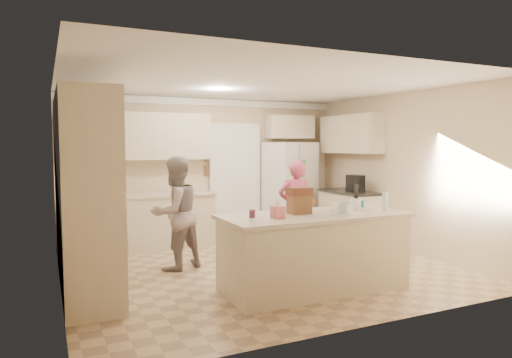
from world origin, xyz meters
name	(u,v)px	position (x,y,z in m)	size (l,w,h in m)	color
floor	(260,269)	(0.00, 0.00, -0.01)	(5.20, 4.60, 0.02)	tan
ceiling	(260,83)	(0.00, 0.00, 2.61)	(5.20, 4.60, 0.02)	white
wall_back	(207,169)	(0.00, 2.31, 1.30)	(5.20, 0.02, 2.60)	beige
wall_front	(366,193)	(0.00, -2.31, 1.30)	(5.20, 0.02, 2.60)	beige
wall_left	(57,184)	(-2.61, 0.00, 1.30)	(0.02, 4.60, 2.60)	beige
wall_right	(404,173)	(2.61, 0.00, 1.30)	(0.02, 4.60, 2.60)	beige
crown_back	(207,102)	(0.00, 2.26, 2.53)	(5.20, 0.08, 0.12)	white
pantry_bank	(84,192)	(-2.30, 0.20, 1.18)	(0.60, 2.60, 2.35)	beige
back_base_cab	(149,222)	(-1.15, 2.00, 0.44)	(2.20, 0.60, 0.88)	beige
back_countertop	(148,195)	(-1.15, 1.99, 0.90)	(2.24, 0.63, 0.04)	beige
back_upper_cab	(146,136)	(-1.15, 2.12, 1.90)	(2.20, 0.35, 0.80)	beige
doorway_opening	(235,182)	(0.55, 2.28, 1.05)	(0.90, 0.06, 2.10)	black
doorway_casing	(235,182)	(0.55, 2.24, 1.05)	(1.02, 0.03, 2.22)	white
wall_frame_upper	(208,156)	(0.02, 2.27, 1.55)	(0.15, 0.02, 0.20)	olive
wall_frame_lower	(208,170)	(0.02, 2.27, 1.28)	(0.15, 0.02, 0.20)	olive
refrigerator	(290,188)	(1.62, 2.04, 0.90)	(0.90, 0.70, 1.80)	white
fridge_seam	(299,190)	(1.62, 1.69, 0.90)	(0.01, 0.02, 1.78)	gray
fridge_dispenser	(289,177)	(1.40, 1.68, 1.15)	(0.22, 0.03, 0.35)	black
fridge_handle_l	(297,182)	(1.57, 1.67, 1.05)	(0.02, 0.02, 0.85)	silver
fridge_handle_r	(302,182)	(1.67, 1.67, 1.05)	(0.02, 0.02, 0.85)	silver
over_fridge_cab	(289,127)	(1.65, 2.12, 2.10)	(0.95, 0.35, 0.45)	beige
right_base_cab	(350,217)	(2.30, 1.00, 0.44)	(0.60, 1.20, 0.88)	beige
right_countertop	(350,192)	(2.29, 1.00, 0.90)	(0.63, 1.24, 0.04)	#2D2B28
right_upper_cab	(350,134)	(2.43, 1.20, 1.95)	(0.35, 1.50, 0.70)	beige
coffee_maker	(355,184)	(2.25, 0.80, 1.07)	(0.22, 0.28, 0.30)	black
island_base	(314,253)	(0.20, -1.10, 0.44)	(2.20, 0.90, 0.88)	beige
island_top	(314,216)	(0.20, -1.10, 0.90)	(2.28, 0.96, 0.05)	beige
utensil_crock	(356,204)	(0.85, -1.05, 1.00)	(0.13, 0.13, 0.15)	white
tissue_box	(278,212)	(-0.35, -1.20, 1.00)	(0.13, 0.13, 0.14)	#E07075
tissue_plume	(278,202)	(-0.35, -1.20, 1.10)	(0.08, 0.08, 0.08)	white
dollhouse_body	(299,204)	(0.05, -1.00, 1.04)	(0.26, 0.18, 0.22)	olive
dollhouse_roof	(299,191)	(0.05, -1.00, 1.20)	(0.28, 0.20, 0.10)	#592D1E
jam_jar	(252,214)	(-0.60, -1.05, 0.97)	(0.07, 0.07, 0.09)	#59263F
greeting_card_a	(334,209)	(0.35, -1.30, 1.01)	(0.12, 0.01, 0.16)	white
greeting_card_b	(342,207)	(0.50, -1.25, 1.01)	(0.12, 0.01, 0.16)	silver
water_bottle	(385,201)	(1.15, -1.25, 1.04)	(0.07, 0.07, 0.24)	silver
shaker_salt	(358,204)	(1.02, -0.88, 0.97)	(0.05, 0.05, 0.09)	teal
shaker_pepper	(362,204)	(1.09, -0.88, 0.97)	(0.05, 0.05, 0.09)	teal
teen_boy	(175,213)	(-1.08, 0.49, 0.80)	(0.78, 0.60, 1.60)	#9C9894
teen_girl	(295,208)	(0.86, 0.51, 0.76)	(0.55, 0.36, 1.51)	#C14B68
fridge_magnets	(299,190)	(1.62, 1.68, 0.90)	(0.76, 0.02, 1.44)	tan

